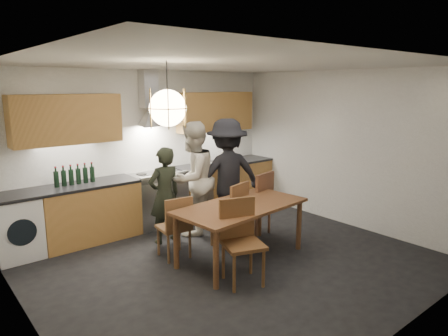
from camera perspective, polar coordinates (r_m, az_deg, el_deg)
ground at (r=5.59m, az=1.04°, el=-13.07°), size 5.00×5.00×0.00m
room_shell at (r=5.11m, az=1.11°, el=4.58°), size 5.02×4.52×2.61m
counter_run at (r=6.95m, az=-9.32°, el=-4.25°), size 5.00×0.62×0.90m
range_stove at (r=6.94m, az=-9.46°, el=-4.36°), size 0.90×0.60×0.92m
wall_fixtures at (r=6.79m, az=-10.38°, el=7.56°), size 4.30×0.54×1.10m
pendant_lamp at (r=4.41m, az=-8.05°, el=8.47°), size 0.43×0.43×0.70m
dining_table at (r=5.42m, az=2.47°, el=-6.16°), size 1.89×1.07×0.77m
chair_back_left at (r=5.49m, az=-6.85°, el=-7.88°), size 0.44×0.44×0.89m
chair_back_mid at (r=5.87m, az=1.35°, el=-6.03°), size 0.53×0.53×0.97m
chair_back_right at (r=6.30m, az=4.92°, el=-4.50°), size 0.55×0.55×1.03m
chair_front at (r=4.87m, az=2.34°, el=-9.51°), size 0.58×0.58×1.01m
person_left at (r=6.04m, az=-8.47°, el=-3.88°), size 0.54×0.35×1.46m
person_mid at (r=6.32m, az=-4.48°, el=-1.51°), size 1.05×0.93×1.80m
person_right at (r=6.46m, az=0.43°, el=-1.05°), size 1.33×1.01×1.83m
mixing_bowl at (r=7.23m, az=-2.91°, el=0.48°), size 0.35×0.35×0.07m
stock_pot at (r=7.77m, az=1.55°, el=1.46°), size 0.23×0.23×0.12m
wine_bottles at (r=6.31m, az=-20.56°, el=-0.87°), size 0.60×0.07×0.30m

